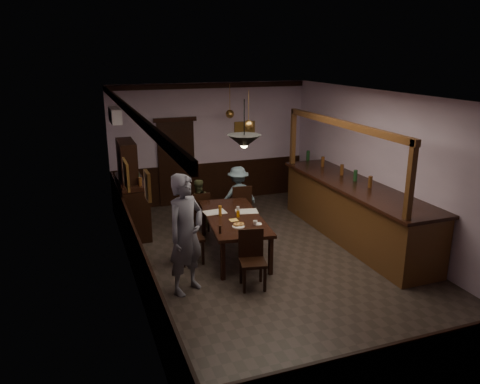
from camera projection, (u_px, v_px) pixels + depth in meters
name	position (u px, v px, depth m)	size (l,w,h in m)	color
room	(276.00, 184.00, 8.15)	(5.01, 8.01, 3.01)	#2D2621
dining_table	(234.00, 220.00, 8.80)	(1.24, 2.30, 0.75)	black
chair_far_left	(200.00, 210.00, 9.95)	(0.38, 0.38, 0.88)	black
chair_far_right	(241.00, 205.00, 10.13)	(0.47, 0.47, 0.97)	black
chair_near	(252.00, 256.00, 7.62)	(0.49, 0.49, 0.96)	black
chair_side	(186.00, 234.00, 8.43)	(0.44, 0.44, 1.02)	black
person_standing	(186.00, 234.00, 7.32)	(0.71, 0.47, 1.95)	slate
person_seated_left	(198.00, 203.00, 10.18)	(0.53, 0.41, 1.08)	#4C5130
person_seated_right	(238.00, 196.00, 10.35)	(0.85, 0.49, 1.31)	slate
newspaper_left	(215.00, 212.00, 8.99)	(0.42, 0.30, 0.01)	silver
newspaper_right	(247.00, 211.00, 9.04)	(0.42, 0.30, 0.01)	silver
napkin	(234.00, 220.00, 8.58)	(0.15, 0.15, 0.00)	#ECC057
saucer	(258.00, 224.00, 8.37)	(0.15, 0.15, 0.01)	white
coffee_cup	(255.00, 223.00, 8.32)	(0.08, 0.08, 0.07)	white
pastry_plate	(238.00, 226.00, 8.25)	(0.22, 0.22, 0.01)	white
pastry_ring_a	(237.00, 225.00, 8.27)	(0.13, 0.13, 0.04)	#C68C47
pastry_ring_b	(241.00, 224.00, 8.30)	(0.13, 0.13, 0.04)	#C68C47
soda_can	(238.00, 214.00, 8.73)	(0.07, 0.07, 0.12)	#FFA415
beer_glass	(220.00, 211.00, 8.78)	(0.06, 0.06, 0.20)	#BF721E
water_glass	(238.00, 210.00, 8.88)	(0.06, 0.06, 0.15)	silver
pepper_mill	(220.00, 230.00, 7.94)	(0.04, 0.04, 0.14)	black
sideboard	(131.00, 196.00, 9.85)	(0.53, 1.49, 1.98)	black
bar_counter	(354.00, 210.00, 9.52)	(1.02, 4.39, 2.46)	#4A2913
door_back	(177.00, 164.00, 11.54)	(0.90, 0.06, 2.10)	black
ac_unit	(115.00, 115.00, 9.70)	(0.20, 0.85, 0.30)	white
picture_left_small	(148.00, 186.00, 5.72)	(0.04, 0.28, 0.36)	olive
picture_left_large	(126.00, 174.00, 8.01)	(0.04, 0.62, 0.48)	olive
picture_back	(245.00, 130.00, 11.92)	(0.55, 0.04, 0.42)	olive
pendant_iron	(244.00, 141.00, 7.58)	(0.56, 0.56, 0.79)	black
pendant_brass_mid	(248.00, 125.00, 9.40)	(0.20, 0.20, 0.81)	#BF8C3F
pendant_brass_far	(230.00, 114.00, 11.04)	(0.20, 0.20, 0.81)	#BF8C3F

